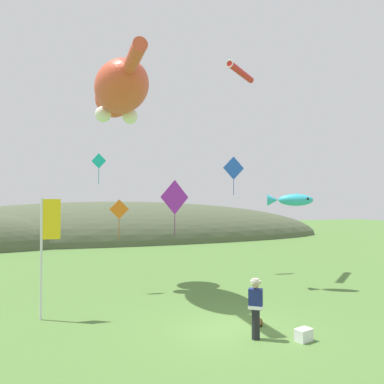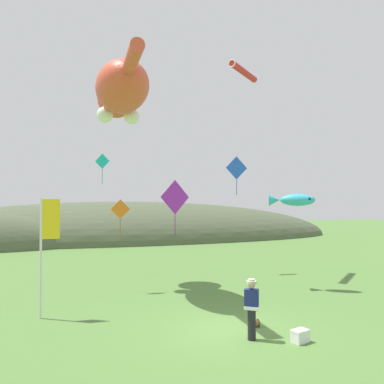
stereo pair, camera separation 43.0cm
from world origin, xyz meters
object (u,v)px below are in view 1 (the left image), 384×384
(festival_attendant, at_px, (256,307))
(kite_diamond_teal, at_px, (99,161))
(kite_spool, at_px, (259,322))
(picnic_cooler, at_px, (304,335))
(kite_giant_cat, at_px, (119,91))
(festival_banner_pole, at_px, (46,239))
(kite_tube_streamer, at_px, (241,72))
(kite_diamond_blue, at_px, (234,168))
(kite_fish_windsock, at_px, (290,200))
(kite_diamond_orange, at_px, (119,210))
(kite_diamond_violet, at_px, (175,197))

(festival_attendant, distance_m, kite_diamond_teal, 14.17)
(kite_spool, bearing_deg, picnic_cooler, -68.72)
(kite_giant_cat, bearing_deg, festival_banner_pole, -131.08)
(festival_banner_pole, distance_m, kite_tube_streamer, 14.41)
(kite_diamond_teal, distance_m, kite_diamond_blue, 7.92)
(kite_spool, height_order, kite_fish_windsock, kite_fish_windsock)
(kite_spool, distance_m, kite_giant_cat, 11.62)
(kite_diamond_orange, distance_m, kite_diamond_teal, 6.07)
(picnic_cooler, xyz_separation_m, kite_diamond_teal, (-4.84, 13.14, 6.25))
(kite_spool, xyz_separation_m, festival_banner_pole, (-6.64, 2.97, 2.63))
(kite_giant_cat, relative_size, kite_diamond_blue, 3.68)
(kite_fish_windsock, xyz_separation_m, kite_diamond_blue, (-0.86, 4.51, 1.85))
(kite_fish_windsock, distance_m, kite_diamond_violet, 5.62)
(festival_banner_pole, xyz_separation_m, kite_diamond_orange, (2.91, 3.21, 0.93))
(picnic_cooler, xyz_separation_m, kite_diamond_blue, (2.59, 10.43, 5.82))
(festival_attendant, distance_m, picnic_cooler, 1.58)
(kite_diamond_teal, xyz_separation_m, kite_diamond_blue, (7.43, -2.70, -0.43))
(kite_diamond_violet, bearing_deg, kite_tube_streamer, 37.00)
(kite_giant_cat, bearing_deg, picnic_cooler, -61.19)
(kite_spool, bearing_deg, kite_diamond_teal, 110.09)
(kite_spool, relative_size, kite_fish_windsock, 0.12)
(festival_banner_pole, relative_size, kite_fish_windsock, 1.97)
(kite_giant_cat, bearing_deg, kite_diamond_violet, -37.69)
(kite_diamond_teal, height_order, kite_diamond_violet, kite_diamond_teal)
(kite_diamond_violet, bearing_deg, kite_diamond_teal, 111.15)
(festival_attendant, height_order, picnic_cooler, festival_attendant)
(kite_spool, height_order, picnic_cooler, picnic_cooler)
(festival_attendant, xyz_separation_m, picnic_cooler, (1.25, -0.57, -0.77))
(kite_giant_cat, xyz_separation_m, kite_tube_streamer, (7.16, 2.07, 2.36))
(kite_diamond_teal, relative_size, kite_diamond_violet, 0.75)
(festival_attendant, bearing_deg, festival_banner_pole, 146.55)
(picnic_cooler, distance_m, kite_tube_streamer, 15.34)
(kite_spool, bearing_deg, kite_diamond_violet, 108.46)
(picnic_cooler, distance_m, festival_banner_pole, 8.93)
(kite_giant_cat, relative_size, kite_fish_windsock, 3.88)
(picnic_cooler, height_order, festival_banner_pole, festival_banner_pole)
(kite_diamond_orange, bearing_deg, kite_diamond_teal, 95.37)
(festival_banner_pole, xyz_separation_m, kite_giant_cat, (2.91, 3.34, 6.39))
(festival_attendant, height_order, kite_giant_cat, kite_giant_cat)
(picnic_cooler, distance_m, kite_diamond_orange, 9.54)
(kite_fish_windsock, xyz_separation_m, kite_diamond_teal, (-8.29, 7.21, 2.28))
(festival_banner_pole, xyz_separation_m, kite_tube_streamer, (10.08, 5.42, 8.75))
(festival_attendant, bearing_deg, kite_spool, 56.78)
(kite_giant_cat, height_order, kite_tube_streamer, kite_tube_streamer)
(picnic_cooler, distance_m, kite_giant_cat, 12.69)
(festival_attendant, bearing_deg, kite_giant_cat, 112.86)
(kite_diamond_teal, relative_size, kite_diamond_blue, 0.80)
(kite_tube_streamer, height_order, kite_diamond_teal, kite_tube_streamer)
(festival_banner_pole, relative_size, kite_diamond_violet, 1.75)
(kite_giant_cat, height_order, kite_diamond_teal, kite_giant_cat)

